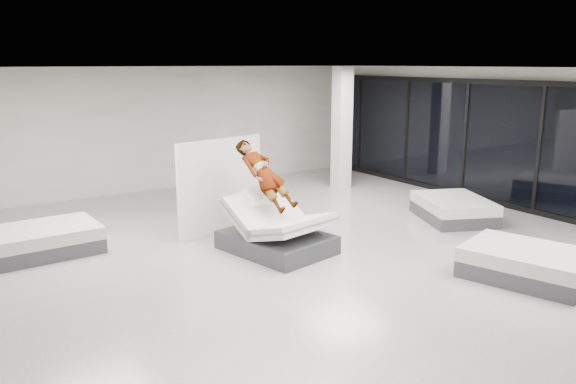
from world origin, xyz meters
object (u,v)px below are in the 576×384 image
Objects in this scene: flat_bed_right_near at (526,263)px; column at (342,128)px; hero_bed at (277,232)px; flat_bed_right_far at (453,209)px; divider_panel at (221,186)px; person at (265,186)px; remote at (287,197)px; flat_bed_left_far at (46,240)px.

column reaches higher than flat_bed_right_near.
hero_bed is 4.28m from flat_bed_right_far.
hero_bed is 1.75m from divider_panel.
person reaches higher than remote.
flat_bed_right_near reaches higher than flat_bed_left_far.
flat_bed_right_far is at bearing -89.55° from column.
person is at bearing 126.56° from flat_bed_right_near.
flat_bed_left_far is 7.94m from column.
hero_bed is at bearing -31.91° from flat_bed_left_far.
person is 5.38m from column.
flat_bed_left_far is (-7.74, 2.49, 0.00)m from flat_bed_right_far.
person is 4.48m from flat_bed_right_near.
flat_bed_left_far is 0.56× the size of column.
remote is 0.07× the size of flat_bed_right_near.
divider_panel is at bearing 87.25° from person.
person is 0.88× the size of flat_bed_left_far.
hero_bed is 4.10m from flat_bed_left_far.
divider_panel is at bearing 156.63° from flat_bed_right_far.
person is 11.33× the size of remote.
column is at bearing 9.38° from divider_panel.
person is 0.78× the size of divider_panel.
flat_bed_right_far is at bearing -16.42° from remote.
flat_bed_right_far is at bearing 59.47° from flat_bed_right_near.
remote reaches higher than flat_bed_right_near.
divider_panel reaches higher than flat_bed_left_far.
flat_bed_left_far is (-3.20, 0.53, -0.69)m from divider_panel.
flat_bed_left_far is (-3.41, 1.86, -0.90)m from person.
divider_panel is at bearing -9.41° from flat_bed_left_far.
flat_bed_left_far is at bearing -170.13° from column.
hero_bed is at bearing -90.00° from person.
flat_bed_right_near is (2.33, -3.23, -0.72)m from remote.
remote reaches higher than flat_bed_left_far.
divider_panel is 5.66m from flat_bed_right_near.
flat_bed_right_near is at bearing -104.01° from column.
hero_bed is 1.31× the size of person.
hero_bed is at bearing 128.38° from flat_bed_right_near.
flat_bed_right_near is at bearing -73.01° from divider_panel.
flat_bed_left_far is at bearing 157.40° from divider_panel.
flat_bed_right_near is 0.65× the size of column.
flat_bed_right_far is 0.66× the size of column.
remote is at bearing -57.85° from person.
hero_bed is 0.65m from remote.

